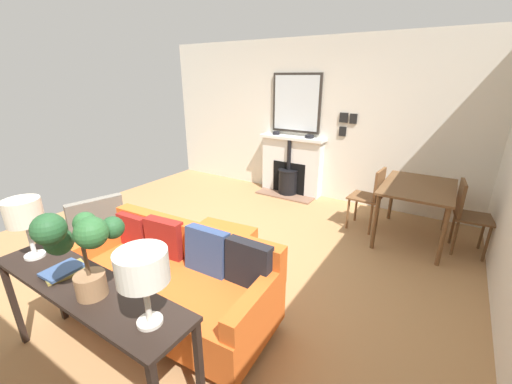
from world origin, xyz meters
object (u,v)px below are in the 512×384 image
potted_plant (78,243)px  sofa (174,281)px  console_table (87,296)px  dining_chair_near_fireplace (371,194)px  table_lamp_near_end (24,214)px  ottoman (217,246)px  mantel_bowl_far (309,136)px  mantel_bowl_near (276,133)px  dining_chair_by_back_wall (466,211)px  armchair_accent (94,221)px  fireplace (291,169)px  table_lamp_far_end (143,269)px  book_stack (64,271)px  dining_table (418,192)px

potted_plant → sofa: bearing=-169.4°
console_table → dining_chair_near_fireplace: dining_chair_near_fireplace is taller
sofa → table_lamp_near_end: size_ratio=4.13×
dining_chair_near_fireplace → potted_plant: bearing=-14.2°
ottoman → potted_plant: (1.62, 0.34, 0.91)m
mantel_bowl_far → mantel_bowl_near: bearing=-90.0°
dining_chair_by_back_wall → ottoman: bearing=-51.4°
armchair_accent → console_table: size_ratio=0.48×
console_table → sofa: bearing=179.9°
fireplace → console_table: bearing=7.8°
ottoman → armchair_accent: 1.55m
ottoman → table_lamp_far_end: 1.99m
fireplace → table_lamp_far_end: (4.18, 1.21, 0.66)m
armchair_accent → table_lamp_near_end: bearing=44.4°
dining_chair_near_fireplace → book_stack: bearing=-20.2°
table_lamp_far_end → book_stack: bearing=-90.1°
fireplace → dining_chair_by_back_wall: size_ratio=1.34×
book_stack → mantel_bowl_far: bearing=-179.7°
ottoman → table_lamp_near_end: table_lamp_near_end is taller
mantel_bowl_near → book_stack: mantel_bowl_near is taller
ottoman → dining_chair_near_fireplace: dining_chair_near_fireplace is taller
mantel_bowl_far → table_lamp_near_end: 4.22m
potted_plant → book_stack: bearing=-97.8°
fireplace → dining_table: (0.74, 2.15, 0.20)m
fireplace → dining_table: size_ratio=1.04×
mantel_bowl_far → potted_plant: size_ratio=0.26×
fireplace → book_stack: 4.21m
book_stack → dining_chair_near_fireplace: (-3.43, 1.26, -0.27)m
mantel_bowl_near → table_lamp_near_end: table_lamp_near_end is taller
console_table → dining_chair_by_back_wall: (-3.43, 2.13, -0.16)m
dining_chair_near_fireplace → console_table: bearing=-16.7°
fireplace → dining_chair_near_fireplace: bearing=64.9°
sofa → mantel_bowl_near: bearing=-165.3°
table_lamp_near_end → dining_table: size_ratio=0.40×
console_table → dining_table: bearing=155.3°
console_table → potted_plant: size_ratio=2.87×
book_stack → dining_chair_near_fireplace: bearing=159.8°
mantel_bowl_near → dining_chair_near_fireplace: mantel_bowl_near is taller
ottoman → dining_chair_by_back_wall: (-1.86, 2.33, 0.29)m
armchair_accent → book_stack: bearing=53.9°
table_lamp_far_end → potted_plant: bearing=-84.0°
mantel_bowl_far → ottoman: mantel_bowl_far is taller
mantel_bowl_far → ottoman: size_ratio=0.20×
fireplace → potted_plant: (4.23, 0.72, 0.69)m
mantel_bowl_far → dining_chair_near_fireplace: bearing=59.0°
sofa → table_lamp_near_end: table_lamp_near_end is taller
table_lamp_far_end → dining_chair_by_back_wall: 3.79m
console_table → ottoman: bearing=-173.0°
dining_table → console_table: bearing=-24.7°
book_stack → armchair_accent: bearing=-126.1°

